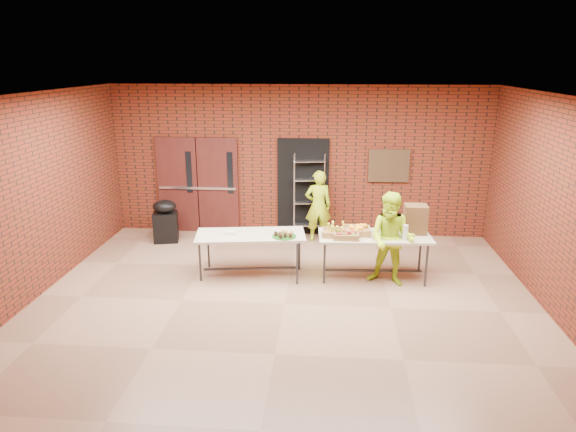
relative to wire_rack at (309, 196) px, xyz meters
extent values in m
cube|color=#856148|center=(-0.24, -3.32, -0.92)|extent=(8.00, 7.00, 0.04)
cube|color=silver|center=(-0.24, -3.32, 2.32)|extent=(8.00, 7.00, 0.04)
cube|color=maroon|center=(-0.24, 0.20, 0.70)|extent=(8.00, 0.04, 3.20)
cube|color=maroon|center=(-0.24, -6.84, 0.70)|extent=(8.00, 0.04, 3.20)
cube|color=maroon|center=(-4.26, -3.32, 0.70)|extent=(0.04, 7.00, 3.20)
cube|color=maroon|center=(3.78, -3.32, 0.70)|extent=(0.04, 7.00, 3.20)
cube|color=#421712|center=(-2.89, 0.12, 0.15)|extent=(0.88, 0.08, 2.10)
cube|color=#421712|center=(-1.99, 0.12, 0.15)|extent=(0.88, 0.08, 2.10)
cube|color=black|center=(-2.61, 0.07, 0.45)|extent=(0.12, 0.02, 0.90)
cube|color=black|center=(-1.71, 0.07, 0.45)|extent=(0.12, 0.02, 0.90)
cube|color=silver|center=(-2.44, 0.06, 0.10)|extent=(1.70, 0.04, 0.05)
cube|color=black|center=(-0.14, 0.14, 0.15)|extent=(1.10, 0.06, 2.10)
cube|color=#412E1A|center=(1.66, 0.13, 0.65)|extent=(0.85, 0.04, 0.70)
cube|color=tan|center=(-0.93, -2.24, -0.14)|extent=(1.98, 1.04, 0.04)
cube|color=#323237|center=(-0.93, -2.24, -0.77)|extent=(1.67, 0.27, 0.03)
cylinder|color=#323237|center=(-1.77, -1.92, -0.53)|extent=(0.04, 0.04, 0.73)
cylinder|color=#323237|center=(-0.09, -1.92, -0.53)|extent=(0.04, 0.04, 0.73)
cylinder|color=#323237|center=(-1.77, -2.55, -0.53)|extent=(0.04, 0.04, 0.73)
cylinder|color=#323237|center=(-0.09, -2.55, -0.53)|extent=(0.04, 0.04, 0.73)
cube|color=tan|center=(1.22, -2.16, -0.13)|extent=(1.95, 0.89, 0.04)
cube|color=#323237|center=(1.22, -2.16, -0.77)|extent=(1.70, 0.13, 0.03)
cylinder|color=#323237|center=(0.37, -1.84, -0.52)|extent=(0.04, 0.04, 0.75)
cylinder|color=#323237|center=(2.07, -1.84, -0.52)|extent=(0.04, 0.04, 0.75)
cylinder|color=#323237|center=(0.37, -2.48, -0.52)|extent=(0.04, 0.04, 0.75)
cylinder|color=#323237|center=(2.07, -2.48, -0.52)|extent=(0.04, 0.04, 0.75)
cube|color=#AF8546|center=(0.53, -2.25, -0.07)|extent=(0.44, 0.34, 0.07)
cube|color=#AF8546|center=(0.90, -2.13, -0.07)|extent=(0.48, 0.37, 0.07)
cube|color=#AF8546|center=(0.72, -2.37, -0.08)|extent=(0.42, 0.33, 0.07)
cylinder|color=#195316|center=(-0.33, -2.34, -0.11)|extent=(0.41, 0.41, 0.02)
cube|color=silver|center=(-1.28, -2.29, -0.09)|extent=(0.16, 0.11, 0.05)
cube|color=#50341B|center=(1.92, -1.98, 0.14)|extent=(0.38, 0.34, 0.50)
cylinder|color=silver|center=(1.54, -2.24, 0.02)|extent=(0.09, 0.09, 0.26)
cylinder|color=silver|center=(1.70, -2.37, 0.02)|extent=(0.09, 0.09, 0.26)
cylinder|color=silver|center=(1.58, -2.10, 0.00)|extent=(0.07, 0.07, 0.22)
cube|color=black|center=(-2.98, -0.60, -0.58)|extent=(0.57, 0.50, 0.63)
ellipsoid|color=black|center=(-2.98, -0.60, -0.13)|extent=(0.56, 0.51, 0.27)
imported|color=#B9E419|center=(0.20, -0.28, -0.14)|extent=(0.60, 0.45, 1.51)
imported|color=#B9E419|center=(1.48, -2.39, -0.09)|extent=(0.93, 0.81, 1.60)
camera|label=1|loc=(0.40, -10.60, 2.78)|focal=32.00mm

